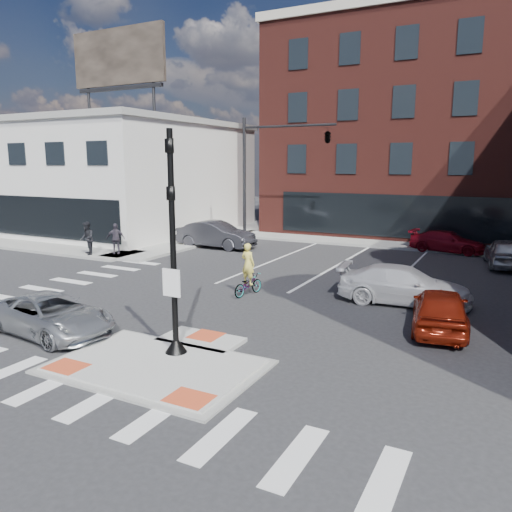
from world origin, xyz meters
The scene contains 18 objects.
ground centered at (0.00, 0.00, 0.00)m, with size 120.00×120.00×0.00m, color #28282B.
refuge_island centered at (0.00, -0.26, 0.05)m, with size 5.40×4.65×0.13m.
sidewalk_nw centered at (-16.76, 15.29, 0.08)m, with size 23.50×20.50×0.15m.
sidewalk_n centered at (3.00, 22.00, 0.07)m, with size 26.00×3.00×0.15m, color gray.
building_nw centered at (-21.98, 19.98, 4.23)m, with size 20.40×16.40×14.40m.
building_n centered at (3.00, 31.99, 7.80)m, with size 24.40×18.40×15.50m.
building_far_left centered at (-4.00, 52.00, 5.00)m, with size 10.00×12.00×10.00m, color slate.
signal_pole centered at (0.00, 0.40, 2.36)m, with size 0.60×0.60×5.98m.
mast_arm_signal centered at (-3.47, 18.00, 6.21)m, with size 6.10×2.24×8.00m.
silver_suv centered at (-4.50, 0.08, 0.62)m, with size 2.06×4.47×1.24m, color #A9ACB0.
red_sedan centered at (6.11, 6.00, 0.70)m, with size 1.65×4.10×1.40m, color #9B210E.
white_pickup centered at (4.47, 8.64, 0.71)m, with size 1.98×4.88×1.42m, color white.
bg_car_dark centered at (-8.50, 16.08, 0.83)m, with size 1.75×5.02×1.65m, color #2A2A30.
bg_car_silver centered at (7.72, 17.85, 0.75)m, with size 1.76×4.39×1.49m, color #A7AAAE.
bg_car_red centered at (4.55, 21.11, 0.63)m, with size 1.76×4.32×1.25m, color maroon.
cyclist centered at (-1.30, 6.97, 0.71)m, with size 0.87×1.74×2.12m.
pedestrian_a centered at (-13.17, 10.00, 1.08)m, with size 0.91×0.71×1.87m, color black.
pedestrian_b centered at (-12.00, 11.00, 1.02)m, with size 1.01×0.42×1.73m, color #37313C.
Camera 1 is at (7.93, -10.11, 5.23)m, focal length 35.00 mm.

